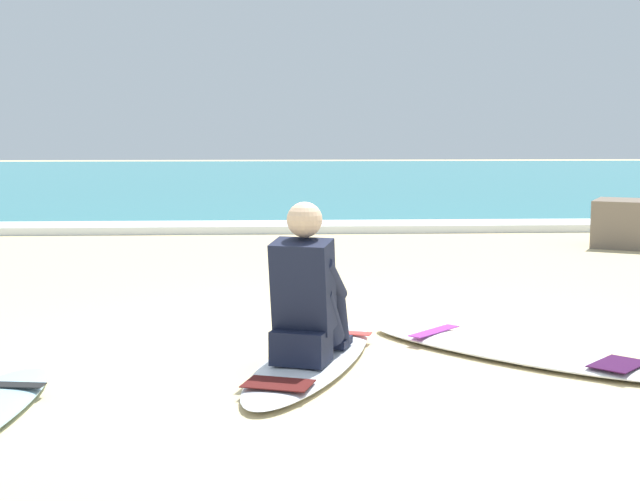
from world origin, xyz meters
TOP-DOWN VIEW (x-y plane):
  - ground_plane at (0.00, 0.00)m, footprint 80.00×80.00m
  - sea at (0.00, 20.93)m, footprint 80.00×28.00m
  - breaking_foam at (0.00, 7.23)m, footprint 80.00×0.90m
  - surfboard_main at (-0.22, -0.25)m, footprint 1.17×2.21m
  - surfer_seated at (-0.26, -0.36)m, footprint 0.54×0.77m
  - surfboard_spare_far at (1.07, -0.11)m, footprint 1.91×1.90m
  - shoreline_rock at (3.93, 5.22)m, footprint 1.02×1.05m

SIDE VIEW (x-z plane):
  - ground_plane at x=0.00m, z-range 0.00..0.00m
  - surfboard_spare_far at x=1.07m, z-range 0.00..0.07m
  - surfboard_main at x=-0.22m, z-range 0.00..0.07m
  - sea at x=0.00m, z-range 0.00..0.10m
  - breaking_foam at x=0.00m, z-range 0.00..0.11m
  - shoreline_rock at x=3.93m, z-range 0.00..0.59m
  - surfer_seated at x=-0.26m, z-range -0.04..0.91m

